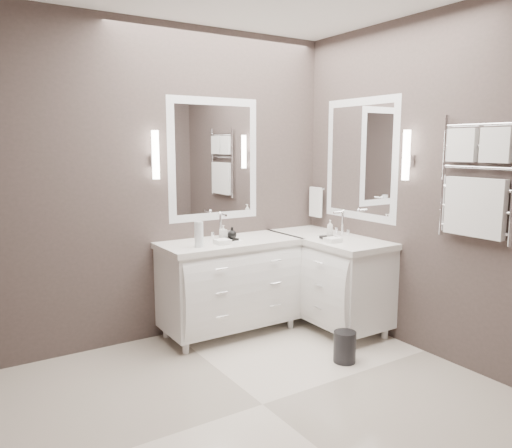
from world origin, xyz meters
TOP-DOWN VIEW (x-y plane):
  - floor at (0.00, 0.00)m, footprint 3.20×3.00m
  - wall_back at (0.00, 1.50)m, footprint 3.20×0.01m
  - wall_front at (0.00, -1.50)m, footprint 3.20×0.01m
  - wall_right at (1.60, 0.00)m, footprint 0.01×3.00m
  - vanity_back at (0.45, 1.23)m, footprint 1.24×0.59m
  - vanity_right at (1.33, 0.90)m, footprint 0.59×1.24m
  - mirror_back at (0.45, 1.49)m, footprint 0.90×0.02m
  - mirror_right at (1.59, 0.80)m, footprint 0.02×0.90m
  - sconce_back at (-0.13, 1.43)m, footprint 0.06×0.06m
  - sconce_right at (1.53, 0.22)m, footprint 0.06×0.06m
  - towel_bar_corner at (1.54, 1.36)m, footprint 0.03×0.22m
  - towel_ladder at (1.55, -0.40)m, footprint 0.06×0.58m
  - waste_bin at (0.90, 0.20)m, footprint 0.20×0.20m
  - amenity_tray_back at (0.42, 1.20)m, footprint 0.18×0.14m
  - amenity_tray_right at (1.23, 0.78)m, footprint 0.15×0.18m
  - water_bottle at (0.10, 1.10)m, footprint 0.10×0.10m
  - soap_bottle_a at (0.39, 1.22)m, footprint 0.05×0.05m
  - soap_bottle_b at (0.45, 1.17)m, footprint 0.09×0.09m
  - soap_bottle_c at (1.23, 0.78)m, footprint 0.08×0.08m

SIDE VIEW (x-z plane):
  - floor at x=0.00m, z-range -0.01..0.00m
  - waste_bin at x=0.90m, z-range 0.00..0.24m
  - vanity_back at x=0.45m, z-range 0.00..0.97m
  - vanity_right at x=1.33m, z-range 0.00..0.97m
  - amenity_tray_back at x=0.42m, z-range 0.85..0.87m
  - amenity_tray_right at x=1.23m, z-range 0.85..0.87m
  - soap_bottle_b at x=0.45m, z-range 0.87..0.98m
  - soap_bottle_a at x=0.39m, z-range 0.87..0.99m
  - soap_bottle_c at x=1.23m, z-range 0.87..1.03m
  - water_bottle at x=0.10m, z-range 0.85..1.06m
  - towel_bar_corner at x=1.54m, z-range 0.97..1.27m
  - wall_back at x=0.00m, z-range 0.00..2.70m
  - wall_front at x=0.00m, z-range 0.00..2.70m
  - wall_right at x=1.60m, z-range 0.00..2.70m
  - towel_ladder at x=1.55m, z-range 0.94..1.84m
  - mirror_back at x=0.45m, z-range 1.00..2.10m
  - mirror_right at x=1.59m, z-range 1.00..2.10m
  - sconce_back at x=-0.13m, z-range 1.39..1.79m
  - sconce_right at x=1.53m, z-range 1.39..1.79m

